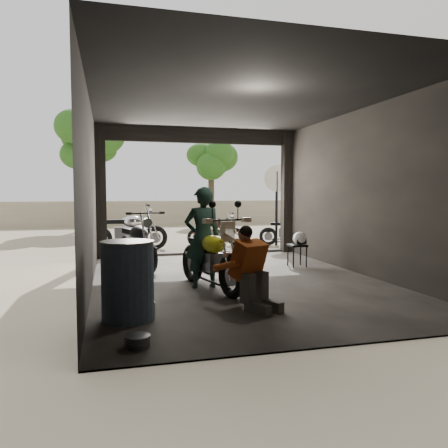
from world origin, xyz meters
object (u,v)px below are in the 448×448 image
rider (203,238)px  oil_drum (128,282)px  mechanic (254,270)px  stool (297,248)px  left_bike (137,240)px  outside_bike_c (289,228)px  helmet (300,238)px  sign_post (277,191)px  outside_bike_b (216,229)px  main_bike (210,253)px  outside_bike_a (128,228)px

rider → oil_drum: bearing=47.7°
mechanic → stool: 3.63m
left_bike → outside_bike_c: size_ratio=1.17×
outside_bike_c → oil_drum: outside_bike_c is taller
mechanic → oil_drum: (-1.67, -0.06, -0.06)m
left_bike → helmet: (3.35, -0.76, 0.02)m
mechanic → helmet: 3.62m
outside_bike_c → sign_post: bearing=75.4°
outside_bike_b → stool: 4.15m
main_bike → oil_drum: bearing=-148.0°
main_bike → outside_bike_a: size_ratio=0.97×
helmet → main_bike: bearing=-148.2°
oil_drum → helmet: bearing=39.5°
left_bike → sign_post: bearing=19.2°
stool → helmet: size_ratio=1.63×
mechanic → oil_drum: 1.67m
rider → outside_bike_c: bearing=-129.5°
outside_bike_b → outside_bike_a: bearing=99.7°
rider → stool: (2.38, 1.50, -0.42)m
outside_bike_a → helmet: size_ratio=6.22×
main_bike → sign_post: size_ratio=0.75×
rider → sign_post: bearing=-126.2°
outside_bike_b → oil_drum: size_ratio=1.52×
outside_bike_c → left_bike: bearing=139.3°
rider → stool: 2.84m
outside_bike_a → mechanic: 6.88m
left_bike → main_bike: bearing=-82.7°
outside_bike_a → sign_post: bearing=-87.4°
stool → oil_drum: 4.79m
main_bike → outside_bike_a: bearing=87.1°
stool → outside_bike_b: bearing=100.9°
outside_bike_a → outside_bike_c: outside_bike_a is taller
left_bike → helmet: 3.44m
left_bike → outside_bike_c: 5.52m
mechanic → sign_post: bearing=40.3°
mechanic → helmet: bearing=30.0°
outside_bike_c → mechanic: mechanic is taller
outside_bike_b → outside_bike_c: size_ratio=0.98×
sign_post → oil_drum: bearing=-117.9°
oil_drum → outside_bike_a: bearing=87.6°
left_bike → oil_drum: bearing=-111.5°
outside_bike_a → outside_bike_b: size_ratio=1.25×
main_bike → rider: 0.29m
main_bike → rider: bearing=110.3°
outside_bike_a → stool: outside_bike_a is taller
outside_bike_a → sign_post: sign_post is taller
main_bike → sign_post: 6.49m
outside_bike_b → sign_post: (1.84, -0.23, 1.14)m
stool → main_bike: bearing=-144.4°
outside_bike_b → helmet: outside_bike_b is taller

